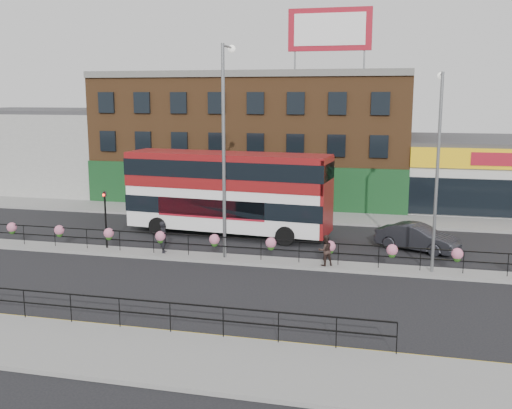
% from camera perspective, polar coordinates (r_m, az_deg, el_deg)
% --- Properties ---
extents(ground, '(120.00, 120.00, 0.00)m').
position_cam_1_polar(ground, '(31.56, -1.30, -5.43)').
color(ground, black).
rests_on(ground, ground).
extents(south_pavement, '(60.00, 4.00, 0.15)m').
position_cam_1_polar(south_pavement, '(20.86, -10.13, -13.96)').
color(south_pavement, gray).
rests_on(south_pavement, ground).
extents(north_pavement, '(60.00, 4.00, 0.15)m').
position_cam_1_polar(north_pavement, '(42.92, 2.85, -1.06)').
color(north_pavement, gray).
rests_on(north_pavement, ground).
extents(median, '(60.00, 1.60, 0.15)m').
position_cam_1_polar(median, '(31.54, -1.30, -5.30)').
color(median, gray).
rests_on(median, ground).
extents(yellow_line_inner, '(60.00, 0.10, 0.01)m').
position_cam_1_polar(yellow_line_inner, '(22.83, -7.75, -11.87)').
color(yellow_line_inner, gold).
rests_on(yellow_line_inner, ground).
extents(yellow_line_outer, '(60.00, 0.10, 0.01)m').
position_cam_1_polar(yellow_line_outer, '(22.68, -7.92, -12.03)').
color(yellow_line_outer, gold).
rests_on(yellow_line_outer, ground).
extents(brick_building, '(25.00, 12.21, 10.30)m').
position_cam_1_polar(brick_building, '(50.80, 0.16, 6.50)').
color(brick_building, brown).
rests_on(brick_building, ground).
extents(supermarket, '(15.00, 12.25, 5.30)m').
position_cam_1_polar(supermarket, '(50.23, 22.94, 2.79)').
color(supermarket, silver).
rests_on(supermarket, ground).
extents(warehouse_west, '(15.50, 12.00, 7.30)m').
position_cam_1_polar(warehouse_west, '(59.07, -19.38, 5.03)').
color(warehouse_west, '#A3A39E').
rests_on(warehouse_west, ground).
extents(billboard, '(6.00, 0.29, 4.40)m').
position_cam_1_polar(billboard, '(44.85, 7.03, 16.20)').
color(billboard, maroon).
rests_on(billboard, brick_building).
extents(median_railing, '(30.04, 0.56, 1.23)m').
position_cam_1_polar(median_railing, '(31.29, -1.31, -3.59)').
color(median_railing, black).
rests_on(median_railing, median).
extents(south_railing, '(20.04, 0.05, 1.12)m').
position_cam_1_polar(south_railing, '(22.93, -12.90, -9.39)').
color(south_railing, black).
rests_on(south_railing, south_pavement).
extents(double_decker_bus, '(12.85, 4.00, 5.12)m').
position_cam_1_polar(double_decker_bus, '(36.75, -2.66, 1.85)').
color(double_decker_bus, white).
rests_on(double_decker_bus, ground).
extents(car, '(4.99, 5.73, 1.50)m').
position_cam_1_polar(car, '(34.73, 15.10, -3.04)').
color(car, '#24252A').
rests_on(car, ground).
extents(pedestrian_a, '(0.83, 0.72, 1.72)m').
position_cam_1_polar(pedestrian_a, '(32.89, -8.78, -3.08)').
color(pedestrian_a, black).
rests_on(pedestrian_a, median).
extents(pedestrian_b, '(1.29, 1.27, 1.57)m').
position_cam_1_polar(pedestrian_b, '(30.27, 6.61, -4.36)').
color(pedestrian_b, '#2D1F1B').
rests_on(pedestrian_b, median).
extents(lamp_column_west, '(0.40, 1.94, 11.03)m').
position_cam_1_polar(lamp_column_west, '(31.04, -2.96, 6.84)').
color(lamp_column_west, slate).
rests_on(lamp_column_west, median).
extents(lamp_column_east, '(0.34, 1.67, 9.54)m').
position_cam_1_polar(lamp_column_east, '(29.66, 16.93, 4.52)').
color(lamp_column_east, slate).
rests_on(lamp_column_east, median).
extents(traffic_light_median, '(0.15, 0.28, 3.65)m').
position_cam_1_polar(traffic_light_median, '(34.25, -14.18, -0.24)').
color(traffic_light_median, black).
rests_on(traffic_light_median, median).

